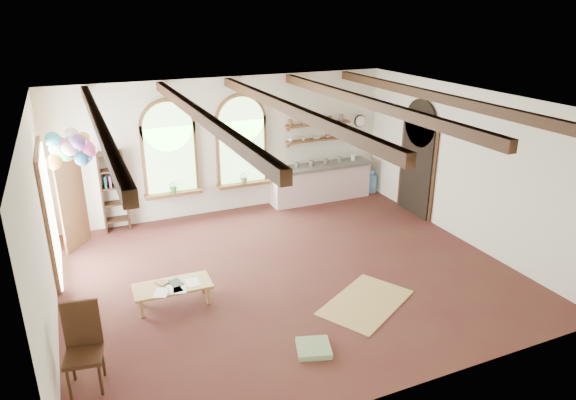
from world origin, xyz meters
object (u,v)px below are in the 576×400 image
kitchen_counter (320,182)px  side_chair (86,364)px  coffee_table (173,287)px  balloon_cluster (72,148)px

kitchen_counter → side_chair: size_ratio=2.27×
kitchen_counter → coffee_table: (-4.50, -3.44, -0.16)m
kitchen_counter → side_chair: side_chair is taller
side_chair → coffee_table: bearing=46.7°
kitchen_counter → balloon_cluster: bearing=-166.0°
coffee_table → side_chair: (-1.45, -1.53, 0.02)m
side_chair → kitchen_counter: bearing=39.9°
side_chair → balloon_cluster: 4.07m
balloon_cluster → side_chair: bearing=-93.9°
balloon_cluster → kitchen_counter: bearing=14.0°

